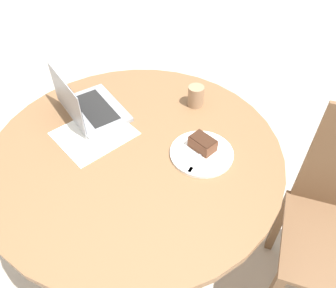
{
  "coord_description": "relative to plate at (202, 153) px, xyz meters",
  "views": [
    {
      "loc": [
        -0.3,
        -0.86,
        1.64
      ],
      "look_at": [
        0.11,
        -0.07,
        0.77
      ],
      "focal_mm": 35.0,
      "sensor_mm": 36.0,
      "label": 1
    }
  ],
  "objects": [
    {
      "name": "dining_table",
      "position": [
        -0.21,
        0.15,
        -0.13
      ],
      "size": [
        1.15,
        1.15,
        0.73
      ],
      "color": "brown",
      "rests_on": "ground_plane"
    },
    {
      "name": "paper_document",
      "position": [
        -0.33,
        0.3,
        -0.0
      ],
      "size": [
        0.34,
        0.32,
        0.0
      ],
      "rotation": [
        0.0,
        0.0,
        0.25
      ],
      "color": "white",
      "rests_on": "dining_table"
    },
    {
      "name": "fork",
      "position": [
        -0.04,
        -0.03,
        0.01
      ],
      "size": [
        0.15,
        0.11,
        0.0
      ],
      "rotation": [
        0.0,
        0.0,
        3.72
      ],
      "color": "silver",
      "rests_on": "plate"
    },
    {
      "name": "cake_slice",
      "position": [
        0.01,
        0.02,
        0.03
      ],
      "size": [
        0.09,
        0.11,
        0.05
      ],
      "rotation": [
        0.0,
        0.0,
        4.99
      ],
      "color": "brown",
      "rests_on": "plate"
    },
    {
      "name": "plate",
      "position": [
        0.0,
        0.0,
        0.0
      ],
      "size": [
        0.24,
        0.24,
        0.01
      ],
      "color": "white",
      "rests_on": "dining_table"
    },
    {
      "name": "laptop",
      "position": [
        -0.3,
        0.44,
        0.03
      ],
      "size": [
        0.25,
        0.33,
        0.21
      ],
      "rotation": [
        0.0,
        0.0,
        4.83
      ],
      "color": "gray",
      "rests_on": "dining_table"
    },
    {
      "name": "ground_plane",
      "position": [
        -0.21,
        0.15,
        -0.73
      ],
      "size": [
        12.0,
        12.0,
        0.0
      ],
      "primitive_type": "plane",
      "color": "#B7AD9E"
    },
    {
      "name": "coffee_glass",
      "position": [
        0.14,
        0.28,
        0.04
      ],
      "size": [
        0.07,
        0.07,
        0.09
      ],
      "color": "#997556",
      "rests_on": "dining_table"
    }
  ]
}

